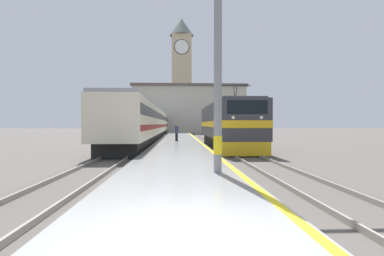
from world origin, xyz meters
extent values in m
plane|color=#514C47|center=(0.00, 30.00, 0.00)|extent=(200.00, 200.00, 0.00)
cube|color=#999999|center=(0.00, 25.00, 0.17)|extent=(4.12, 140.00, 0.33)
cube|color=yellow|center=(1.91, 25.00, 0.33)|extent=(0.20, 140.00, 0.00)
cube|color=#514C47|center=(3.86, 25.00, 0.01)|extent=(2.83, 140.00, 0.02)
cube|color=gray|center=(3.14, 25.00, 0.09)|extent=(0.07, 140.00, 0.14)
cube|color=gray|center=(4.57, 25.00, 0.09)|extent=(0.07, 140.00, 0.14)
cube|color=#514C47|center=(-3.46, 25.00, 0.01)|extent=(2.84, 140.00, 0.02)
cube|color=gray|center=(-4.17, 25.00, 0.09)|extent=(0.07, 140.00, 0.14)
cube|color=gray|center=(-2.74, 25.00, 0.09)|extent=(0.07, 140.00, 0.14)
cube|color=black|center=(3.86, 19.19, 0.45)|extent=(2.46, 13.04, 0.90)
cube|color=#333338|center=(3.86, 19.19, 2.16)|extent=(2.90, 14.17, 2.51)
cube|color=gold|center=(3.86, 19.19, 1.90)|extent=(2.92, 14.19, 0.44)
cube|color=gold|center=(3.86, 12.25, 0.50)|extent=(2.75, 0.30, 0.81)
cube|color=black|center=(3.86, 12.16, 2.86)|extent=(2.32, 0.12, 0.80)
sphere|color=white|center=(3.06, 12.12, 2.28)|extent=(0.20, 0.20, 0.20)
sphere|color=white|center=(4.65, 12.12, 2.28)|extent=(0.20, 0.20, 0.20)
cube|color=#4C4C51|center=(3.86, 19.19, 3.47)|extent=(2.61, 13.46, 0.12)
cylinder|color=#333333|center=(3.86, 15.29, 4.03)|extent=(0.06, 0.63, 1.03)
cylinder|color=#333333|center=(3.86, 15.99, 4.03)|extent=(0.06, 0.63, 1.03)
cube|color=#262626|center=(3.86, 15.64, 4.53)|extent=(2.03, 0.08, 0.06)
cube|color=black|center=(-3.46, 32.81, 0.45)|extent=(2.46, 42.40, 0.90)
cube|color=beige|center=(-3.46, 32.81, 2.22)|extent=(2.90, 44.17, 2.64)
cube|color=black|center=(-3.46, 32.81, 2.75)|extent=(2.92, 43.28, 0.64)
cube|color=maroon|center=(-3.46, 32.81, 1.69)|extent=(2.92, 43.28, 0.36)
cube|color=gray|center=(-3.46, 32.81, 3.64)|extent=(2.67, 44.17, 0.20)
cylinder|color=gray|center=(1.25, 5.12, 4.51)|extent=(0.26, 0.26, 8.36)
cylinder|color=yellow|center=(1.25, 5.12, 1.23)|extent=(0.28, 0.28, 0.60)
cylinder|color=#23232D|center=(-0.17, 23.71, 0.71)|extent=(0.26, 0.26, 0.76)
cylinder|color=navy|center=(-0.17, 23.71, 1.40)|extent=(0.34, 0.34, 0.63)
sphere|color=tan|center=(-0.17, 23.71, 1.82)|extent=(0.20, 0.20, 0.20)
cube|color=tan|center=(0.87, 68.12, 11.63)|extent=(4.65, 4.65, 23.26)
cylinder|color=black|center=(0.87, 65.77, 20.00)|extent=(3.56, 0.06, 3.56)
cylinder|color=white|center=(0.87, 65.74, 20.00)|extent=(3.26, 0.10, 3.26)
cone|color=#47514C|center=(0.87, 68.12, 25.35)|extent=(5.81, 5.81, 4.19)
cube|color=#B7B2A3|center=(2.19, 56.60, 4.57)|extent=(21.75, 8.95, 9.14)
cube|color=#564C47|center=(2.19, 56.60, 9.39)|extent=(22.35, 9.55, 0.50)
camera|label=1|loc=(-0.05, -4.55, 1.92)|focal=28.00mm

